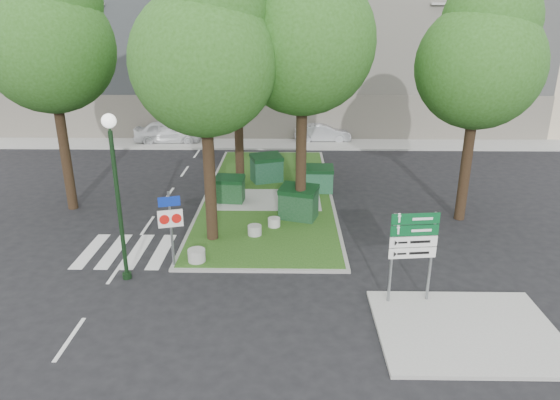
{
  "coord_description": "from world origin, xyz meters",
  "views": [
    {
      "loc": [
        1.47,
        -15.46,
        8.27
      ],
      "look_at": [
        1.18,
        1.77,
        2.0
      ],
      "focal_mm": 32.0,
      "sensor_mm": 36.0,
      "label": 1
    }
  ],
  "objects_px": {
    "tree_street_left": "(50,35)",
    "bollard_right": "(274,222)",
    "tree_median_mid": "(238,48)",
    "bollard_mid": "(255,230)",
    "litter_bin": "(323,186)",
    "dumpster_a": "(230,189)",
    "bollard_left": "(197,255)",
    "directional_sign": "(413,243)",
    "tree_street_right": "(482,54)",
    "dumpster_c": "(299,203)",
    "tree_median_near_left": "(206,48)",
    "street_lamp": "(116,179)",
    "car_white": "(168,132)",
    "car_silver": "(322,133)",
    "dumpster_b": "(267,168)",
    "traffic_sign_pole": "(170,220)",
    "tree_median_far": "(305,18)",
    "dumpster_d": "(319,179)",
    "tree_median_near_right": "(305,27)"
  },
  "relations": [
    {
      "from": "litter_bin",
      "to": "traffic_sign_pole",
      "type": "relative_size",
      "value": 0.25
    },
    {
      "from": "tree_street_left",
      "to": "dumpster_c",
      "type": "bearing_deg",
      "value": -7.57
    },
    {
      "from": "dumpster_a",
      "to": "street_lamp",
      "type": "relative_size",
      "value": 0.25
    },
    {
      "from": "tree_street_right",
      "to": "traffic_sign_pole",
      "type": "height_order",
      "value": "tree_street_right"
    },
    {
      "from": "traffic_sign_pole",
      "to": "litter_bin",
      "type": "bearing_deg",
      "value": 37.19
    },
    {
      "from": "litter_bin",
      "to": "car_silver",
      "type": "distance_m",
      "value": 11.47
    },
    {
      "from": "bollard_mid",
      "to": "street_lamp",
      "type": "bearing_deg",
      "value": -140.22
    },
    {
      "from": "tree_median_near_left",
      "to": "dumpster_b",
      "type": "bearing_deg",
      "value": 76.72
    },
    {
      "from": "dumpster_c",
      "to": "bollard_right",
      "type": "height_order",
      "value": "dumpster_c"
    },
    {
      "from": "tree_street_left",
      "to": "bollard_mid",
      "type": "xyz_separation_m",
      "value": [
        8.55,
        -3.22,
        -7.33
      ]
    },
    {
      "from": "tree_street_left",
      "to": "dumpster_a",
      "type": "distance_m",
      "value": 9.97
    },
    {
      "from": "tree_street_left",
      "to": "car_silver",
      "type": "bearing_deg",
      "value": 47.53
    },
    {
      "from": "dumpster_b",
      "to": "bollard_mid",
      "type": "height_order",
      "value": "dumpster_b"
    },
    {
      "from": "car_white",
      "to": "bollard_right",
      "type": "bearing_deg",
      "value": -156.06
    },
    {
      "from": "tree_median_mid",
      "to": "bollard_mid",
      "type": "xyz_separation_m",
      "value": [
        1.05,
        -6.22,
        -6.66
      ]
    },
    {
      "from": "dumpster_c",
      "to": "traffic_sign_pole",
      "type": "height_order",
      "value": "traffic_sign_pole"
    },
    {
      "from": "tree_street_left",
      "to": "car_white",
      "type": "relative_size",
      "value": 2.37
    },
    {
      "from": "tree_street_right",
      "to": "bollard_mid",
      "type": "distance_m",
      "value": 11.37
    },
    {
      "from": "tree_median_mid",
      "to": "bollard_right",
      "type": "xyz_separation_m",
      "value": [
        1.81,
        -5.34,
        -6.68
      ]
    },
    {
      "from": "bollard_left",
      "to": "directional_sign",
      "type": "bearing_deg",
      "value": -19.8
    },
    {
      "from": "tree_median_near_right",
      "to": "tree_median_near_left",
      "type": "bearing_deg",
      "value": -150.26
    },
    {
      "from": "litter_bin",
      "to": "tree_median_near_right",
      "type": "bearing_deg",
      "value": -107.63
    },
    {
      "from": "tree_street_right",
      "to": "directional_sign",
      "type": "bearing_deg",
      "value": -119.05
    },
    {
      "from": "tree_street_right",
      "to": "dumpster_b",
      "type": "distance_m",
      "value": 11.76
    },
    {
      "from": "tree_median_mid",
      "to": "dumpster_a",
      "type": "bearing_deg",
      "value": -98.85
    },
    {
      "from": "dumpster_b",
      "to": "dumpster_c",
      "type": "xyz_separation_m",
      "value": [
        1.6,
        -5.23,
        -0.0
      ]
    },
    {
      "from": "tree_median_near_right",
      "to": "litter_bin",
      "type": "bearing_deg",
      "value": 72.37
    },
    {
      "from": "tree_median_near_left",
      "to": "bollard_right",
      "type": "xyz_separation_m",
      "value": [
        2.31,
        1.16,
        -7.01
      ]
    },
    {
      "from": "tree_median_mid",
      "to": "bollard_right",
      "type": "height_order",
      "value": "tree_median_mid"
    },
    {
      "from": "tree_median_near_left",
      "to": "tree_median_far",
      "type": "bearing_deg",
      "value": 68.72
    },
    {
      "from": "tree_median_near_left",
      "to": "tree_median_far",
      "type": "distance_m",
      "value": 10.24
    },
    {
      "from": "bollard_left",
      "to": "directional_sign",
      "type": "distance_m",
      "value": 7.57
    },
    {
      "from": "tree_street_left",
      "to": "dumpster_b",
      "type": "bearing_deg",
      "value": 23.82
    },
    {
      "from": "tree_median_near_left",
      "to": "tree_street_right",
      "type": "xyz_separation_m",
      "value": [
        10.5,
        2.5,
        -0.33
      ]
    },
    {
      "from": "car_white",
      "to": "car_silver",
      "type": "height_order",
      "value": "car_white"
    },
    {
      "from": "dumpster_b",
      "to": "car_silver",
      "type": "bearing_deg",
      "value": 49.39
    },
    {
      "from": "dumpster_d",
      "to": "bollard_mid",
      "type": "height_order",
      "value": "dumpster_d"
    },
    {
      "from": "tree_street_left",
      "to": "bollard_right",
      "type": "xyz_separation_m",
      "value": [
        9.31,
        -2.34,
        -7.35
      ]
    },
    {
      "from": "tree_median_near_right",
      "to": "bollard_mid",
      "type": "height_order",
      "value": "tree_median_near_right"
    },
    {
      "from": "litter_bin",
      "to": "street_lamp",
      "type": "relative_size",
      "value": 0.13
    },
    {
      "from": "dumpster_b",
      "to": "bollard_right",
      "type": "bearing_deg",
      "value": -104.94
    },
    {
      "from": "bollard_mid",
      "to": "litter_bin",
      "type": "bearing_deg",
      "value": 59.61
    },
    {
      "from": "tree_street_right",
      "to": "dumpster_c",
      "type": "xyz_separation_m",
      "value": [
        -7.16,
        -0.37,
        -6.16
      ]
    },
    {
      "from": "tree_median_mid",
      "to": "street_lamp",
      "type": "relative_size",
      "value": 1.79
    },
    {
      "from": "tree_street_left",
      "to": "tree_median_near_left",
      "type": "bearing_deg",
      "value": -26.57
    },
    {
      "from": "tree_median_near_left",
      "to": "tree_median_near_right",
      "type": "xyz_separation_m",
      "value": [
        3.5,
        2.0,
        0.67
      ]
    },
    {
      "from": "dumpster_b",
      "to": "bollard_left",
      "type": "xyz_separation_m",
      "value": [
        -2.1,
        -9.42,
        -0.49
      ]
    },
    {
      "from": "bollard_mid",
      "to": "car_silver",
      "type": "relative_size",
      "value": 0.14
    },
    {
      "from": "dumpster_a",
      "to": "dumpster_c",
      "type": "distance_m",
      "value": 3.8
    },
    {
      "from": "tree_median_near_left",
      "to": "tree_median_mid",
      "type": "distance_m",
      "value": 6.53
    }
  ]
}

